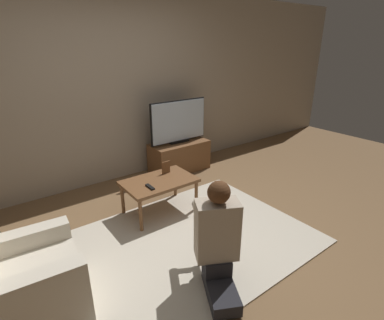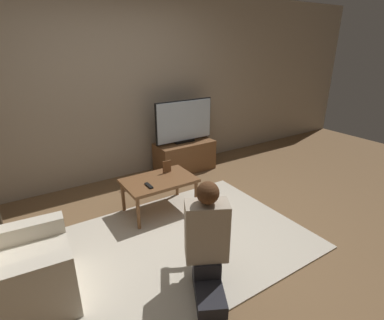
{
  "view_description": "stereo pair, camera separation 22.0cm",
  "coord_description": "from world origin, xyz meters",
  "px_view_note": "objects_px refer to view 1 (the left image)",
  "views": [
    {
      "loc": [
        -1.53,
        -2.05,
        1.9
      ],
      "look_at": [
        0.39,
        0.51,
        0.64
      ],
      "focal_mm": 28.0,
      "sensor_mm": 36.0,
      "label": 1
    },
    {
      "loc": [
        -1.34,
        -2.17,
        1.9
      ],
      "look_at": [
        0.39,
        0.51,
        0.64
      ],
      "focal_mm": 28.0,
      "sensor_mm": 36.0,
      "label": 2
    }
  ],
  "objects_px": {
    "person_kneeling": "(217,237)",
    "tv": "(179,122)",
    "coffee_table": "(159,184)",
    "armchair": "(19,285)"
  },
  "relations": [
    {
      "from": "coffee_table",
      "to": "armchair",
      "type": "xyz_separation_m",
      "value": [
        -1.56,
        -0.66,
        -0.08
      ]
    },
    {
      "from": "coffee_table",
      "to": "armchair",
      "type": "height_order",
      "value": "armchair"
    },
    {
      "from": "armchair",
      "to": "person_kneeling",
      "type": "bearing_deg",
      "value": -109.22
    },
    {
      "from": "tv",
      "to": "coffee_table",
      "type": "xyz_separation_m",
      "value": [
        -0.9,
        -0.91,
        -0.42
      ]
    },
    {
      "from": "armchair",
      "to": "person_kneeling",
      "type": "relative_size",
      "value": 0.98
    },
    {
      "from": "tv",
      "to": "coffee_table",
      "type": "distance_m",
      "value": 1.35
    },
    {
      "from": "coffee_table",
      "to": "person_kneeling",
      "type": "relative_size",
      "value": 0.88
    },
    {
      "from": "person_kneeling",
      "to": "tv",
      "type": "bearing_deg",
      "value": -89.96
    },
    {
      "from": "coffee_table",
      "to": "armchair",
      "type": "relative_size",
      "value": 0.89
    },
    {
      "from": "tv",
      "to": "coffee_table",
      "type": "bearing_deg",
      "value": -134.91
    }
  ]
}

